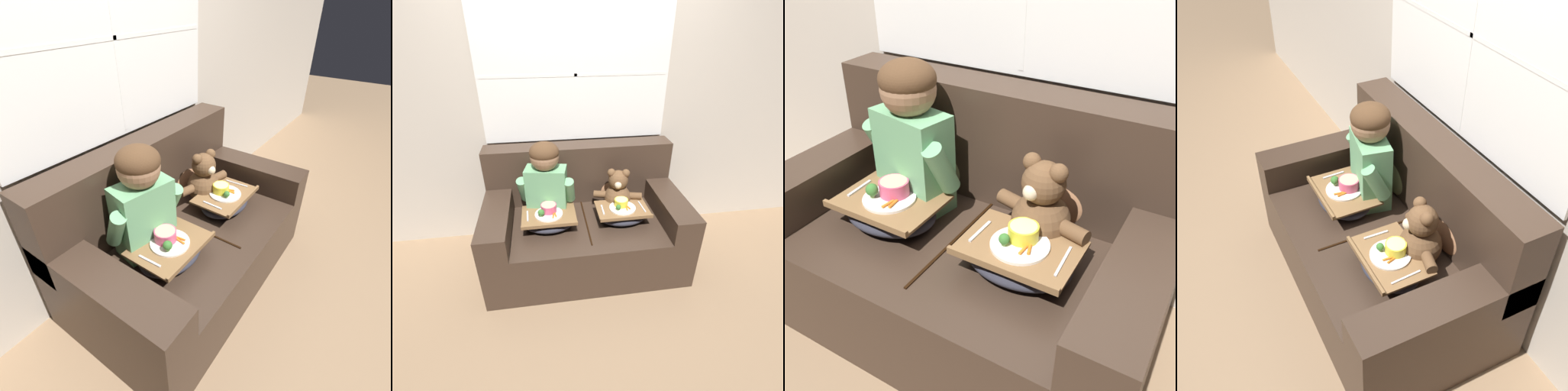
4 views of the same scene
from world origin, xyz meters
TOP-DOWN VIEW (x-y plane):
  - ground_plane at (0.00, 0.00)m, footprint 14.00×14.00m
  - wall_back_with_window at (0.00, 0.55)m, footprint 8.00×0.08m
  - couch at (0.00, 0.07)m, footprint 1.66×0.96m
  - throw_pillow_behind_child at (-0.31, 0.30)m, footprint 0.35×0.17m
  - throw_pillow_behind_teddy at (0.31, 0.30)m, footprint 0.32×0.15m
  - child_figure at (-0.31, 0.11)m, footprint 0.49×0.27m
  - teddy_bear at (0.30, 0.10)m, footprint 0.42×0.30m
  - lap_tray_child at (-0.31, -0.07)m, footprint 0.43×0.33m
  - lap_tray_teddy at (0.31, -0.07)m, footprint 0.43×0.31m

SIDE VIEW (x-z plane):
  - ground_plane at x=0.00m, z-range 0.00..0.00m
  - couch at x=0.00m, z-range -0.14..0.84m
  - lap_tray_teddy at x=0.31m, z-range 0.43..0.61m
  - lap_tray_child at x=-0.31m, z-range 0.42..0.62m
  - throw_pillow_behind_child at x=-0.31m, z-range 0.44..0.80m
  - throw_pillow_behind_teddy at x=0.31m, z-range 0.45..0.78m
  - teddy_bear at x=0.30m, z-range 0.42..0.81m
  - child_figure at x=-0.31m, z-range 0.48..1.15m
  - wall_back_with_window at x=0.00m, z-range 0.01..2.61m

